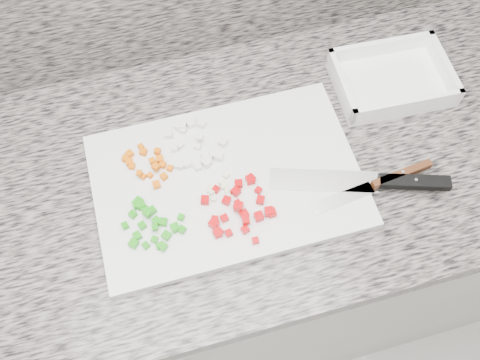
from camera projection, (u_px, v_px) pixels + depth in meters
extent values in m
cube|color=silver|center=(202.00, 258.00, 1.44)|extent=(3.92, 0.62, 0.86)
cube|color=slate|center=(188.00, 180.00, 1.04)|extent=(3.96, 0.64, 0.04)
cube|color=silver|center=(227.00, 181.00, 1.01)|extent=(0.50, 0.33, 0.02)
cube|color=#D75C04|center=(157.00, 151.00, 1.03)|extent=(0.01, 0.01, 0.01)
cube|color=#D75C04|center=(156.00, 167.00, 1.00)|extent=(0.02, 0.02, 0.01)
cube|color=#D75C04|center=(130.00, 154.00, 1.02)|extent=(0.02, 0.02, 0.01)
cube|color=#D75C04|center=(163.00, 165.00, 1.01)|extent=(0.02, 0.02, 0.01)
cube|color=#D75C04|center=(129.00, 162.00, 1.01)|extent=(0.01, 0.01, 0.01)
cube|color=#D75C04|center=(164.00, 177.00, 1.00)|extent=(0.02, 0.02, 0.01)
cube|color=#D75C04|center=(156.00, 185.00, 0.99)|extent=(0.01, 0.01, 0.01)
cube|color=#D75C04|center=(126.00, 159.00, 1.02)|extent=(0.02, 0.02, 0.01)
cube|color=#D75C04|center=(132.00, 166.00, 1.01)|extent=(0.01, 0.01, 0.01)
cube|color=#D75C04|center=(141.00, 147.00, 1.03)|extent=(0.01, 0.01, 0.01)
cube|color=#D75C04|center=(170.00, 168.00, 1.01)|extent=(0.01, 0.01, 0.01)
cube|color=#D75C04|center=(143.00, 152.00, 1.02)|extent=(0.02, 0.02, 0.01)
cube|color=#D75C04|center=(139.00, 173.00, 0.99)|extent=(0.01, 0.01, 0.01)
cube|color=#D75C04|center=(143.00, 177.00, 1.00)|extent=(0.01, 0.01, 0.01)
cube|color=#D75C04|center=(160.00, 159.00, 1.02)|extent=(0.01, 0.01, 0.01)
cube|color=#D75C04|center=(152.00, 161.00, 1.02)|extent=(0.01, 0.01, 0.01)
cube|color=#D75C04|center=(150.00, 175.00, 1.00)|extent=(0.01, 0.01, 0.01)
cube|color=silver|center=(213.00, 154.00, 1.02)|extent=(0.01, 0.01, 0.01)
cube|color=silver|center=(219.00, 156.00, 1.02)|extent=(0.02, 0.02, 0.01)
cube|color=silver|center=(181.00, 165.00, 1.01)|extent=(0.02, 0.02, 0.01)
cube|color=silver|center=(175.00, 149.00, 1.03)|extent=(0.01, 0.01, 0.01)
cube|color=silver|center=(187.00, 163.00, 1.01)|extent=(0.02, 0.02, 0.01)
cube|color=silver|center=(197.00, 147.00, 1.03)|extent=(0.02, 0.02, 0.01)
cube|color=silver|center=(199.00, 137.00, 1.03)|extent=(0.02, 0.02, 0.01)
cube|color=silver|center=(205.00, 155.00, 1.02)|extent=(0.01, 0.01, 0.01)
cube|color=silver|center=(207.00, 165.00, 1.01)|extent=(0.02, 0.02, 0.01)
cube|color=silver|center=(191.00, 124.00, 1.05)|extent=(0.01, 0.01, 0.01)
cube|color=silver|center=(223.00, 142.00, 1.03)|extent=(0.02, 0.02, 0.01)
cube|color=silver|center=(179.00, 127.00, 1.05)|extent=(0.02, 0.02, 0.01)
cube|color=silver|center=(207.00, 163.00, 1.01)|extent=(0.02, 0.02, 0.01)
cube|color=silver|center=(183.00, 130.00, 1.05)|extent=(0.01, 0.01, 0.01)
cube|color=silver|center=(202.00, 124.00, 1.05)|extent=(0.02, 0.02, 0.01)
cube|color=silver|center=(169.00, 134.00, 1.04)|extent=(0.02, 0.02, 0.01)
cube|color=silver|center=(180.00, 145.00, 1.03)|extent=(0.02, 0.02, 0.01)
cube|color=silver|center=(178.00, 165.00, 1.01)|extent=(0.02, 0.02, 0.01)
cube|color=silver|center=(216.00, 153.00, 1.02)|extent=(0.02, 0.02, 0.01)
cube|color=silver|center=(191.00, 122.00, 1.05)|extent=(0.02, 0.02, 0.01)
cube|color=silver|center=(182.00, 126.00, 1.05)|extent=(0.02, 0.02, 0.01)
cube|color=silver|center=(208.00, 160.00, 1.01)|extent=(0.02, 0.02, 0.01)
cube|color=silver|center=(198.00, 167.00, 1.01)|extent=(0.01, 0.01, 0.01)
cube|color=#188D0C|center=(125.00, 226.00, 0.95)|extent=(0.01, 0.01, 0.01)
cube|color=#188D0C|center=(145.00, 208.00, 0.97)|extent=(0.02, 0.02, 0.01)
cube|color=#188D0C|center=(159.00, 246.00, 0.93)|extent=(0.01, 0.01, 0.01)
cube|color=#188D0C|center=(141.00, 205.00, 0.97)|extent=(0.02, 0.02, 0.01)
cube|color=#188D0C|center=(175.00, 228.00, 0.95)|extent=(0.02, 0.02, 0.01)
cube|color=#188D0C|center=(147.00, 213.00, 0.95)|extent=(0.02, 0.02, 0.01)
cube|color=#188D0C|center=(142.00, 225.00, 0.95)|extent=(0.02, 0.02, 0.01)
cube|color=#188D0C|center=(163.00, 246.00, 0.93)|extent=(0.02, 0.02, 0.01)
cube|color=#188D0C|center=(137.00, 205.00, 0.97)|extent=(0.02, 0.02, 0.01)
cube|color=#188D0C|center=(146.00, 245.00, 0.94)|extent=(0.01, 0.01, 0.01)
cube|color=#188D0C|center=(133.00, 243.00, 0.94)|extent=(0.02, 0.02, 0.01)
cube|color=#188D0C|center=(138.00, 201.00, 0.97)|extent=(0.02, 0.02, 0.01)
cube|color=#188D0C|center=(157.00, 221.00, 0.96)|extent=(0.02, 0.02, 0.01)
cube|color=#188D0C|center=(137.00, 236.00, 0.94)|extent=(0.02, 0.02, 0.01)
cube|color=#188D0C|center=(181.00, 217.00, 0.96)|extent=(0.01, 0.01, 0.01)
cube|color=#188D0C|center=(163.00, 222.00, 0.95)|extent=(0.02, 0.02, 0.01)
cube|color=#188D0C|center=(152.00, 210.00, 0.97)|extent=(0.02, 0.02, 0.01)
cube|color=#188D0C|center=(155.00, 239.00, 0.94)|extent=(0.01, 0.01, 0.01)
cube|color=#188D0C|center=(133.00, 214.00, 0.96)|extent=(0.02, 0.02, 0.01)
cube|color=#188D0C|center=(182.00, 230.00, 0.95)|extent=(0.02, 0.02, 0.01)
cube|color=#188D0C|center=(155.00, 227.00, 0.94)|extent=(0.01, 0.01, 0.01)
cube|color=#188D0C|center=(166.00, 235.00, 0.94)|extent=(0.02, 0.02, 0.01)
cube|color=#B90206|center=(216.00, 189.00, 0.99)|extent=(0.02, 0.02, 0.01)
cube|color=#B90206|center=(259.00, 216.00, 0.96)|extent=(0.02, 0.02, 0.01)
cube|color=#B90206|center=(272.00, 213.00, 0.96)|extent=(0.01, 0.01, 0.01)
cube|color=#B90206|center=(255.00, 240.00, 0.94)|extent=(0.01, 0.01, 0.01)
cube|color=#B90206|center=(214.00, 224.00, 0.95)|extent=(0.02, 0.02, 0.01)
cube|color=#B90206|center=(269.00, 212.00, 0.96)|extent=(0.02, 0.02, 0.01)
cube|color=#B90206|center=(245.00, 230.00, 0.95)|extent=(0.02, 0.02, 0.01)
cube|color=#B90206|center=(238.00, 206.00, 0.97)|extent=(0.02, 0.02, 0.01)
cube|color=#B90206|center=(224.00, 218.00, 0.96)|extent=(0.01, 0.01, 0.01)
cube|color=#B90206|center=(258.00, 190.00, 0.99)|extent=(0.02, 0.02, 0.01)
cube|color=#B90206|center=(237.00, 203.00, 0.97)|extent=(0.01, 0.01, 0.01)
cube|color=#B90206|center=(235.00, 192.00, 0.98)|extent=(0.01, 0.01, 0.01)
cube|color=#B90206|center=(260.00, 200.00, 0.97)|extent=(0.02, 0.02, 0.01)
cube|color=#B90206|center=(236.00, 192.00, 0.98)|extent=(0.02, 0.02, 0.01)
cube|color=#B90206|center=(250.00, 180.00, 0.99)|extent=(0.02, 0.02, 0.01)
cube|color=#B90206|center=(239.00, 207.00, 0.96)|extent=(0.02, 0.02, 0.01)
cube|color=#B90206|center=(205.00, 200.00, 0.97)|extent=(0.02, 0.02, 0.01)
cube|color=#B90206|center=(215.00, 220.00, 0.96)|extent=(0.02, 0.02, 0.01)
cube|color=#B90206|center=(227.00, 201.00, 0.97)|extent=(0.02, 0.02, 0.01)
cube|color=#B90206|center=(218.00, 232.00, 0.95)|extent=(0.02, 0.02, 0.01)
cube|color=#B90206|center=(218.00, 233.00, 0.94)|extent=(0.02, 0.02, 0.01)
cube|color=#B90206|center=(246.00, 221.00, 0.94)|extent=(0.01, 0.01, 0.01)
cube|color=#B90206|center=(217.00, 233.00, 0.95)|extent=(0.01, 0.01, 0.01)
cube|color=#B90206|center=(244.00, 214.00, 0.96)|extent=(0.02, 0.02, 0.01)
cube|color=#B90206|center=(239.00, 184.00, 0.99)|extent=(0.02, 0.02, 0.01)
cube|color=#B90206|center=(229.00, 233.00, 0.95)|extent=(0.01, 0.01, 0.01)
cube|color=#B90206|center=(251.00, 179.00, 1.00)|extent=(0.02, 0.02, 0.01)
cube|color=beige|center=(212.00, 187.00, 0.99)|extent=(0.01, 0.01, 0.01)
cube|color=beige|center=(228.00, 195.00, 0.98)|extent=(0.01, 0.01, 0.01)
cube|color=beige|center=(226.00, 176.00, 1.00)|extent=(0.01, 0.01, 0.01)
cube|color=beige|center=(224.00, 187.00, 0.99)|extent=(0.01, 0.01, 0.01)
cube|color=beige|center=(227.00, 191.00, 0.99)|extent=(0.01, 0.01, 0.01)
cube|color=beige|center=(222.00, 183.00, 0.99)|extent=(0.01, 0.01, 0.01)
cube|color=beige|center=(214.00, 199.00, 0.98)|extent=(0.01, 0.01, 0.01)
cube|color=beige|center=(213.00, 190.00, 0.99)|extent=(0.01, 0.01, 0.01)
cube|color=beige|center=(209.00, 191.00, 0.99)|extent=(0.01, 0.01, 0.01)
cube|color=beige|center=(211.00, 191.00, 0.99)|extent=(0.01, 0.01, 0.01)
cube|color=silver|center=(324.00, 181.00, 1.00)|extent=(0.21, 0.11, 0.00)
cube|color=black|center=(415.00, 182.00, 0.99)|extent=(0.13, 0.06, 0.02)
cylinder|color=silver|center=(416.00, 180.00, 0.98)|extent=(0.01, 0.01, 0.00)
cube|color=silver|center=(342.00, 198.00, 0.98)|extent=(0.13, 0.04, 0.00)
cube|color=#4E2513|center=(402.00, 174.00, 1.00)|extent=(0.12, 0.03, 0.02)
cylinder|color=silver|center=(403.00, 172.00, 0.99)|extent=(0.01, 0.01, 0.00)
cube|color=white|center=(390.00, 83.00, 1.12)|extent=(0.24, 0.18, 0.01)
cube|color=white|center=(380.00, 47.00, 1.14)|extent=(0.23, 0.02, 0.04)
cube|color=white|center=(407.00, 106.00, 1.07)|extent=(0.23, 0.02, 0.04)
cube|color=white|center=(444.00, 66.00, 1.11)|extent=(0.02, 0.17, 0.04)
cube|color=white|center=(342.00, 85.00, 1.09)|extent=(0.02, 0.17, 0.04)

